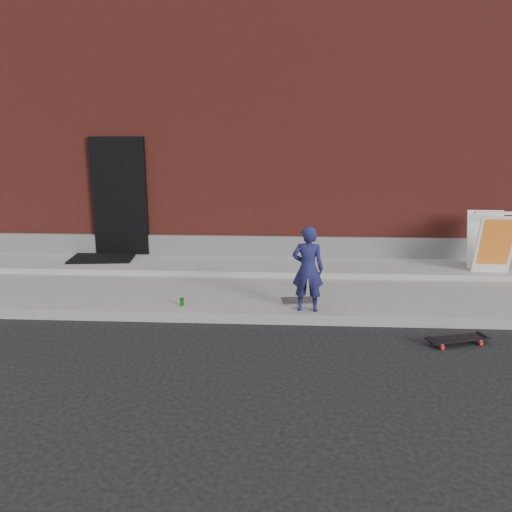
# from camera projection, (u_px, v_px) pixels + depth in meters

# --- Properties ---
(ground) EXTENTS (80.00, 80.00, 0.00)m
(ground) POSITION_uv_depth(u_px,v_px,m) (242.00, 324.00, 6.90)
(ground) COLOR black
(ground) RESTS_ON ground
(sidewalk) EXTENTS (20.00, 3.00, 0.15)m
(sidewalk) POSITION_uv_depth(u_px,v_px,m) (250.00, 287.00, 8.33)
(sidewalk) COLOR gray
(sidewalk) RESTS_ON ground
(apron) EXTENTS (20.00, 1.20, 0.10)m
(apron) POSITION_uv_depth(u_px,v_px,m) (253.00, 266.00, 9.18)
(apron) COLOR gray
(apron) RESTS_ON sidewalk
(building) EXTENTS (20.00, 8.10, 5.00)m
(building) POSITION_uv_depth(u_px,v_px,m) (264.00, 137.00, 13.10)
(building) COLOR maroon
(building) RESTS_ON ground
(child) EXTENTS (0.46, 0.33, 1.20)m
(child) POSITION_uv_depth(u_px,v_px,m) (308.00, 269.00, 6.86)
(child) COLOR #1A1C4A
(child) RESTS_ON sidewalk
(skateboard) EXTENTS (0.81, 0.42, 0.09)m
(skateboard) POSITION_uv_depth(u_px,v_px,m) (458.00, 339.00, 6.20)
(skateboard) COLOR red
(skateboard) RESTS_ON ground
(pizza_sign) EXTENTS (0.63, 0.74, 1.04)m
(pizza_sign) POSITION_uv_depth(u_px,v_px,m) (491.00, 242.00, 8.55)
(pizza_sign) COLOR silver
(pizza_sign) RESTS_ON apron
(soda_can) EXTENTS (0.07, 0.07, 0.11)m
(soda_can) POSITION_uv_depth(u_px,v_px,m) (182.00, 302.00, 7.18)
(soda_can) COLOR #1A8424
(soda_can) RESTS_ON sidewalk
(doormat) EXTENTS (1.26, 1.07, 0.03)m
(doormat) POSITION_uv_depth(u_px,v_px,m) (103.00, 257.00, 9.58)
(doormat) COLOR black
(doormat) RESTS_ON apron
(utility_plate) EXTENTS (0.53, 0.38, 0.01)m
(utility_plate) POSITION_uv_depth(u_px,v_px,m) (299.00, 300.00, 7.40)
(utility_plate) COLOR #5B5B60
(utility_plate) RESTS_ON sidewalk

